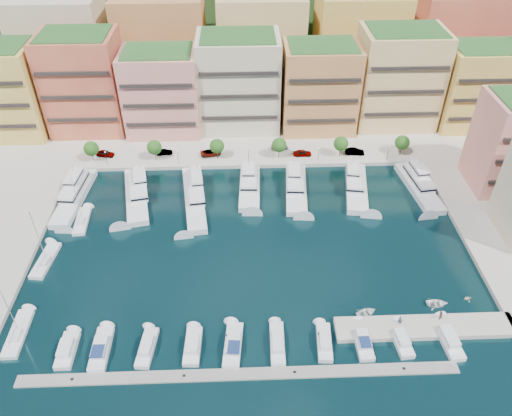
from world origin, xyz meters
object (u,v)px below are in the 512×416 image
Objects in this scene: cruiser_4 at (233,345)px; cruiser_9 at (448,339)px; tree_2 at (217,146)px; lamppost_3 at (319,152)px; car_0 at (105,153)px; car_5 at (355,152)px; yacht_5 at (356,185)px; yacht_6 at (418,184)px; yacht_4 at (296,187)px; car_4 at (302,153)px; yacht_0 at (75,194)px; person_1 at (440,315)px; sailboat_2 at (82,222)px; cruiser_5 at (277,344)px; car_1 at (164,152)px; tree_4 at (341,144)px; cruiser_7 at (363,341)px; sailboat_1 at (46,261)px; tender_0 at (366,313)px; lamppost_0 at (106,156)px; yacht_3 at (250,185)px; car_2 at (211,153)px; sailboat_0 at (18,334)px; tender_3 at (467,298)px; cruiser_3 at (193,346)px; cruiser_0 at (67,350)px; yacht_2 at (194,194)px; yacht_1 at (137,193)px; person_0 at (400,320)px; lamppost_4 at (389,151)px; tree_0 at (91,149)px; tender_2 at (437,303)px; cruiser_2 at (147,348)px; cruiser_1 at (101,349)px; lamppost_2 at (248,153)px; tree_5 at (402,143)px; tree_1 at (154,147)px.

cruiser_9 is (37.16, 0.02, -0.02)m from cruiser_4.
tree_2 reaches higher than lamppost_3.
car_5 reaches higher than car_0.
yacht_6 is at bearing -1.28° from yacht_5.
tree_2 is 36.22m from car_5.
car_4 is (3.04, 13.95, 0.73)m from yacht_4.
yacht_6 is (15.20, -0.34, 0.00)m from yacht_5.
yacht_0 is 84.09m from person_1.
sailboat_2 reaches higher than person_1.
car_1 reaches higher than cruiser_5.
cruiser_5 is at bearing -109.40° from tree_4.
cruiser_7 is 64.32m from sailboat_1.
sailboat_1 is at bearing 56.00° from tender_0.
yacht_3 reaches higher than lamppost_0.
tree_2 is 29.68m from car_0.
cruiser_7 is 1.45× the size of car_2.
sailboat_0 is (-41.72, -41.80, -0.90)m from yacht_3.
cruiser_5 is at bearing 169.41° from car_4.
yacht_0 is 82.37m from yacht_6.
sailboat_2 is at bearing -141.40° from tree_2.
car_5 is (-11.85, 49.82, 1.41)m from tender_3.
tender_0 is (31.17, 6.31, -0.15)m from cruiser_3.
cruiser_0 is at bearing 179.92° from cruiser_4.
tender_0 is at bearing -47.16° from yacht_2.
yacht_3 reaches higher than cruiser_5.
yacht_5 is 1.50× the size of sailboat_2.
yacht_1 reaches higher than person_0.
cruiser_0 is 1.56× the size of car_0.
lamppost_4 is 51.91m from person_1.
tree_0 is 0.32× the size of yacht_3.
yacht_0 is 4.02× the size of car_2.
cruiser_9 is 0.69× the size of sailboat_1.
yacht_6 is 11.01× the size of person_0.
tender_2 is at bearing -34.18° from tree_0.
car_5 is at bearing -79.44° from car_0.
sailboat_0 is at bearing 170.38° from cruiser_2.
cruiser_1 is 47.12m from tender_0.
lamppost_2 is at bearing 29.59° from sailboat_2.
cruiser_1 is 1.61× the size of car_2.
cruiser_9 is at bearing -30.36° from yacht_0.
yacht_3 is at bearing -162.79° from tree_5.
car_0 is at bearing 100.34° from cruiser_1.
yacht_0 is at bearing -179.45° from yacht_6.
yacht_0 reaches higher than tender_3.
car_5 is (69.52, 15.16, 0.61)m from yacht_0.
sailboat_1 is at bearing 23.65° from person_0.
car_1 reaches higher than cruiser_3.
cruiser_7 is at bearing -53.99° from tree_1.
cruiser_5 is at bearing -39.83° from sailboat_2.
yacht_3 is at bearing -150.71° from lamppost_3.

